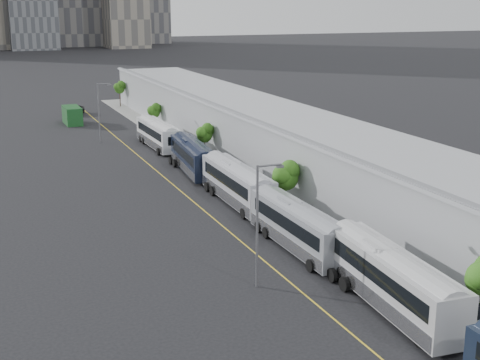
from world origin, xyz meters
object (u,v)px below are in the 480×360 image
bus_2 (391,285)px  suv (76,110)px  shipping_container (72,115)px  bus_6 (158,137)px  street_lamp_near (260,218)px  bus_4 (237,187)px  street_lamp_far (100,109)px  bus_3 (298,230)px  bus_5 (193,159)px

bus_2 → suv: (-6.46, 88.64, -0.91)m
shipping_container → bus_6: bearing=-71.8°
shipping_container → suv: bearing=77.3°
bus_2 → street_lamp_near: bearing=138.9°
bus_4 → street_lamp_far: 36.51m
bus_3 → street_lamp_near: size_ratio=1.47×
street_lamp_near → street_lamp_far: 55.32m
street_lamp_far → suv: size_ratio=1.48×
bus_5 → street_lamp_near: (-6.19, -33.36, 3.56)m
bus_2 → bus_4: 26.21m
bus_2 → shipping_container: 79.47m
bus_2 → suv: bearing=98.4°
bus_2 → street_lamp_near: 9.95m
shipping_container → bus_3: bearing=-83.9°
bus_3 → bus_4: 13.94m
bus_3 → bus_6: bearing=89.4°
bus_2 → street_lamp_near: street_lamp_near is taller
suv → bus_5: bearing=-68.4°
street_lamp_near → street_lamp_far: bearing=90.5°
street_lamp_near → shipping_container: 72.50m
suv → shipping_container: bearing=-87.5°
bus_3 → suv: bearing=94.1°
street_lamp_far → shipping_container: (-1.51, 17.07, -3.50)m
street_lamp_near → shipping_container: street_lamp_near is taller
bus_6 → bus_3: bearing=-91.3°
bus_5 → street_lamp_far: size_ratio=1.54×
bus_4 → suv: size_ratio=2.39×
shipping_container → bus_5: bearing=-78.8°
street_lamp_far → suv: (0.54, 26.70, -4.16)m
bus_3 → shipping_container: bearing=96.5°
bus_2 → shipping_container: size_ratio=2.43×
bus_4 → bus_2: bearing=-88.5°
bus_4 → bus_6: bearing=91.1°
bus_6 → bus_4: bearing=-90.8°
street_lamp_near → suv: bearing=89.9°
bus_2 → bus_6: (-0.39, 55.22, -0.12)m
bus_6 → street_lamp_near: bearing=-98.3°
bus_5 → street_lamp_far: 23.17m
bus_2 → street_lamp_far: street_lamp_far is taller
bus_4 → shipping_container: bearing=99.7°
street_lamp_near → bus_5: bearing=79.5°
bus_5 → suv: bearing=102.2°
street_lamp_near → shipping_container: size_ratio=1.55×
street_lamp_far → suv: bearing=88.8°
street_lamp_far → bus_2: bearing=-83.6°
street_lamp_far → shipping_container: size_ratio=1.49×
bus_6 → shipping_container: bus_6 is taller
bus_6 → shipping_container: size_ratio=2.25×
bus_3 → street_lamp_far: size_ratio=1.53×
bus_4 → shipping_container: 53.45m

